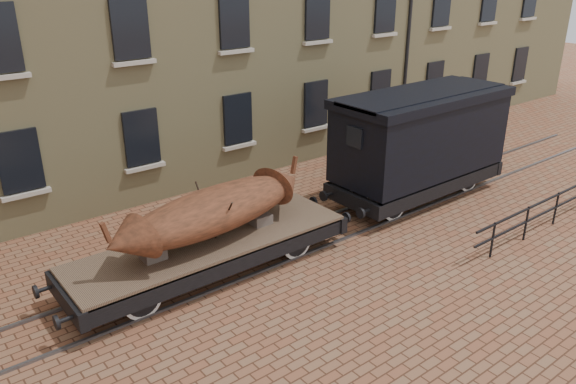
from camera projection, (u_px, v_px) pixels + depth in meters
ground at (309, 237)px, 15.70m from camera, size 90.00×90.00×0.00m
rail_track at (309, 236)px, 15.69m from camera, size 30.00×1.52×0.06m
flatcar_wagon at (211, 247)px, 13.62m from camera, size 7.87×2.13×1.19m
iron_boat at (214, 210)px, 13.35m from camera, size 5.75×2.27×1.42m
goods_van at (421, 133)px, 17.48m from camera, size 6.75×2.46×3.49m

